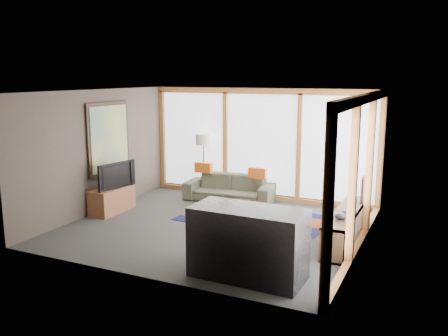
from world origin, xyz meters
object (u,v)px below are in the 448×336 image
at_px(sofa, 229,188).
at_px(floor_lamp, 204,164).
at_px(coffee_table, 260,220).
at_px(tv_console, 112,200).
at_px(television, 114,175).
at_px(bar_counter, 248,243).
at_px(bookshelf, 346,226).

distance_m(sofa, floor_lamp, 0.98).
xyz_separation_m(coffee_table, tv_console, (-3.29, -0.25, 0.09)).
relative_size(tv_console, television, 1.10).
bearing_deg(bar_counter, floor_lamp, 126.21).
distance_m(sofa, bookshelf, 3.46).
bearing_deg(coffee_table, television, -175.66).
height_order(bookshelf, tv_console, bookshelf).
distance_m(floor_lamp, tv_console, 2.50).
xyz_separation_m(sofa, bookshelf, (3.02, -1.69, -0.02)).
bearing_deg(bar_counter, coffee_table, 107.52).
relative_size(sofa, television, 2.12).
height_order(sofa, television, television).
bearing_deg(bookshelf, sofa, 150.69).
relative_size(floor_lamp, tv_console, 1.40).
xyz_separation_m(sofa, television, (-1.81, -1.92, 0.52)).
bearing_deg(tv_console, floor_lamp, 64.52).
height_order(floor_lamp, coffee_table, floor_lamp).
bearing_deg(coffee_table, tv_console, -175.64).
distance_m(coffee_table, tv_console, 3.30).
height_order(television, bar_counter, television).
xyz_separation_m(bookshelf, bar_counter, (-1.00, -2.10, 0.23)).
bearing_deg(television, tv_console, 106.24).
bearing_deg(floor_lamp, tv_console, -115.48).
distance_m(bookshelf, tv_console, 4.91).
height_order(bookshelf, television, television).
xyz_separation_m(coffee_table, bar_counter, (0.61, -2.11, 0.33)).
xyz_separation_m(floor_lamp, coffee_table, (2.23, -1.97, -0.57)).
distance_m(floor_lamp, coffee_table, 3.03).
distance_m(bookshelf, television, 4.87).
height_order(coffee_table, television, television).
xyz_separation_m(coffee_table, bookshelf, (1.61, -0.02, 0.10)).
bearing_deg(floor_lamp, bookshelf, -27.30).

